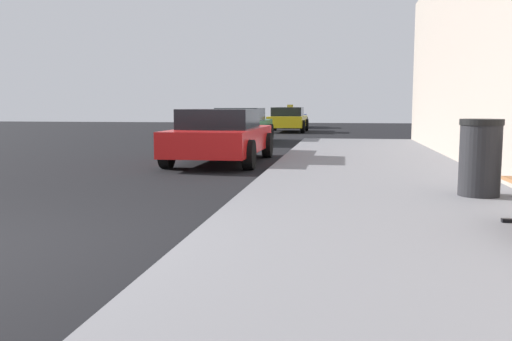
# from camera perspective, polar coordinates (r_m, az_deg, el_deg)

# --- Properties ---
(sidewalk) EXTENTS (4.00, 32.00, 0.15)m
(sidewalk) POSITION_cam_1_polar(r_m,az_deg,el_deg) (4.69, 16.23, -9.24)
(sidewalk) COLOR slate
(sidewalk) RESTS_ON ground_plane
(trash_bin) EXTENTS (0.56, 0.56, 1.02)m
(trash_bin) POSITION_cam_1_polar(r_m,az_deg,el_deg) (7.88, 22.16, 1.27)
(trash_bin) COLOR black
(trash_bin) RESTS_ON sidewalk
(car_red) EXTENTS (2.02, 4.49, 1.27)m
(car_red) POSITION_cam_1_polar(r_m,az_deg,el_deg) (13.09, -3.61, 3.64)
(car_red) COLOR red
(car_red) RESTS_ON ground_plane
(car_green) EXTENTS (1.96, 4.32, 1.27)m
(car_green) POSITION_cam_1_polar(r_m,az_deg,el_deg) (20.39, -1.50, 4.73)
(car_green) COLOR #196638
(car_green) RESTS_ON ground_plane
(car_yellow) EXTENTS (1.96, 4.10, 1.27)m
(car_yellow) POSITION_cam_1_polar(r_m,az_deg,el_deg) (28.87, 3.31, 5.29)
(car_yellow) COLOR yellow
(car_yellow) RESTS_ON ground_plane
(car_blue) EXTENTS (2.01, 4.19, 1.43)m
(car_blue) POSITION_cam_1_polar(r_m,az_deg,el_deg) (34.89, 3.57, 5.53)
(car_blue) COLOR #233899
(car_blue) RESTS_ON ground_plane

